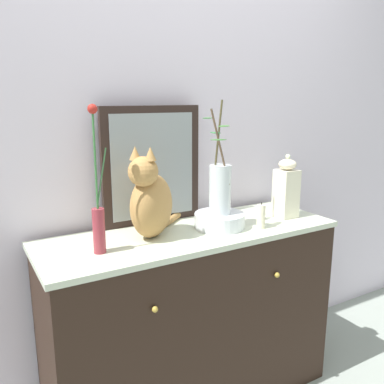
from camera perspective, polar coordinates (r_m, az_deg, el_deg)
The scene contains 9 objects.
wall_back at distance 2.03m, azimuth -4.43°, elevation 8.87°, with size 4.40×0.08×2.60m, color silver.
sideboard at distance 2.03m, azimuth 0.00°, elevation -17.02°, with size 1.37×0.48×0.86m.
mirror_leaning at distance 1.92m, azimuth -5.54°, elevation 3.67°, with size 0.49×0.03×0.55m.
cat_sitting at distance 1.74m, azimuth -5.77°, elevation -1.18°, with size 0.41×0.36×0.40m.
vase_slim_green at distance 1.60m, azimuth -12.91°, elevation -3.24°, with size 0.07×0.05×0.56m.
bowl_porcelain at distance 1.89m, azimuth 3.85°, elevation -3.96°, with size 0.23×0.23×0.07m, color silver.
vase_glass_clear at distance 1.85m, azimuth 3.90°, elevation 0.71°, with size 0.14×0.21×0.51m.
jar_lidded_porcelain at distance 2.08m, azimuth 12.97°, elevation 0.40°, with size 0.10×0.10×0.32m.
candle_pillar at distance 1.90m, azimuth 9.57°, elevation -3.40°, with size 0.04×0.04×0.12m.
Camera 1 is at (-0.89, -1.51, 1.45)m, focal length 38.34 mm.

